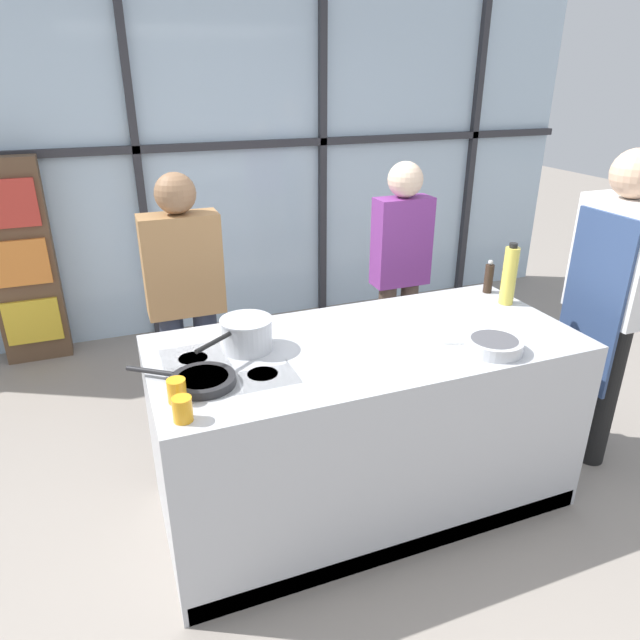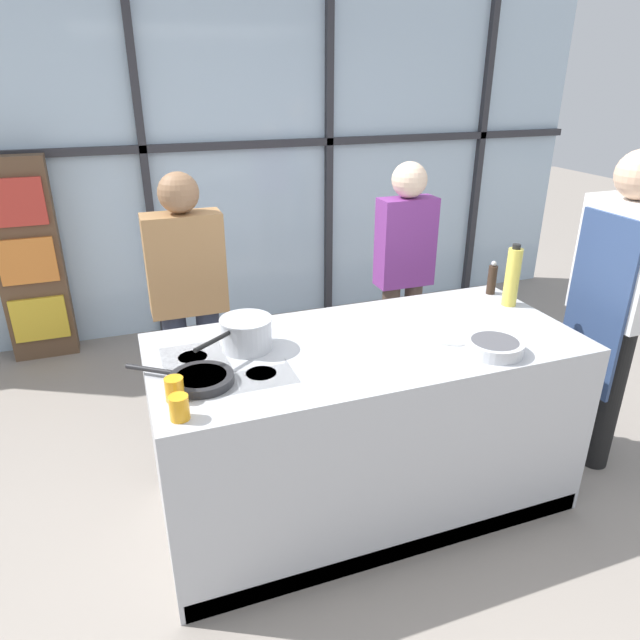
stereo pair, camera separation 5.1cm
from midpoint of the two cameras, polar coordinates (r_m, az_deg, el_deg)
ground_plane at (r=3.20m, az=3.72°, el=-17.15°), size 18.00×18.00×0.00m
back_window_wall at (r=4.94m, az=-8.90°, el=15.37°), size 6.40×0.10×2.80m
bookshelf at (r=4.82m, az=-27.93°, el=5.01°), size 0.47×0.19×1.55m
demo_island at (r=2.92m, az=3.95°, el=-10.32°), size 2.03×0.92×0.92m
chef at (r=3.40m, az=26.54°, el=2.27°), size 0.25×0.45×1.75m
spectator_far_left at (r=3.39m, az=-13.73°, el=2.44°), size 0.43×0.22×1.60m
spectator_center_left at (r=3.79m, az=7.65°, el=5.46°), size 0.37×0.22×1.59m
frying_pan at (r=2.38m, az=-12.41°, el=-5.86°), size 0.42×0.35×0.04m
saucepan at (r=2.60m, az=-7.92°, el=-1.35°), size 0.38×0.32×0.15m
white_plate at (r=2.83m, az=12.15°, el=-1.17°), size 0.27×0.27×0.01m
mixing_bowl at (r=2.69m, az=16.48°, el=-2.37°), size 0.26×0.26×0.06m
oil_bottle at (r=3.23m, az=17.98°, el=4.27°), size 0.08×0.08×0.34m
pepper_grinder at (r=3.39m, az=16.11°, el=4.09°), size 0.05×0.05×0.19m
juice_glass_near at (r=2.15m, az=-14.26°, el=-8.65°), size 0.07×0.07×0.09m
juice_glass_far at (r=2.27m, az=-14.76°, el=-6.85°), size 0.07×0.07×0.09m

